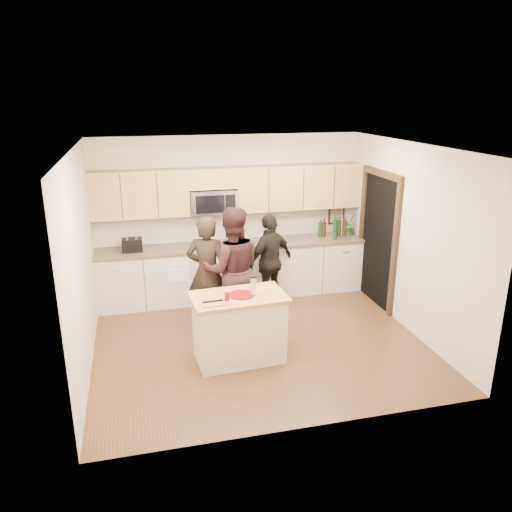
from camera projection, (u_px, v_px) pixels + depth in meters
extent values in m
plane|color=#54381C|center=(258.00, 340.00, 7.08)|extent=(4.50, 4.50, 0.00)
cube|color=beige|center=(230.00, 216.00, 8.50)|extent=(4.50, 0.02, 2.70)
cube|color=beige|center=(309.00, 310.00, 4.81)|extent=(4.50, 0.02, 2.70)
cube|color=beige|center=(81.00, 263.00, 6.14)|extent=(0.02, 4.00, 2.70)
cube|color=beige|center=(410.00, 238.00, 7.17)|extent=(0.02, 4.00, 2.70)
cube|color=white|center=(258.00, 147.00, 6.24)|extent=(4.50, 4.00, 0.02)
cube|color=beige|center=(234.00, 271.00, 8.50)|extent=(4.50, 0.62, 0.90)
cube|color=brown|center=(234.00, 245.00, 8.34)|extent=(4.50, 0.66, 0.04)
cube|color=tan|center=(139.00, 194.00, 7.86)|extent=(1.55, 0.33, 0.75)
cube|color=tan|center=(298.00, 187.00, 8.47)|extent=(2.17, 0.33, 0.75)
cube|color=tan|center=(212.00, 178.00, 8.07)|extent=(0.78, 0.33, 0.33)
cube|color=silver|center=(213.00, 202.00, 8.15)|extent=(0.76, 0.40, 0.40)
cube|color=black|center=(210.00, 204.00, 7.95)|extent=(0.47, 0.01, 0.29)
cube|color=black|center=(230.00, 203.00, 8.02)|extent=(0.17, 0.01, 0.29)
cube|color=black|center=(378.00, 241.00, 8.09)|extent=(0.02, 1.05, 2.10)
cube|color=black|center=(395.00, 252.00, 7.56)|extent=(0.06, 0.10, 2.10)
cube|color=black|center=(362.00, 232.00, 8.62)|extent=(0.06, 0.10, 2.10)
cube|color=black|center=(383.00, 174.00, 7.74)|extent=(0.06, 1.25, 0.10)
cube|color=black|center=(336.00, 214.00, 8.95)|extent=(0.30, 0.03, 0.38)
cube|color=tan|center=(337.00, 214.00, 8.94)|extent=(0.24, 0.00, 0.32)
cube|color=white|center=(179.00, 268.00, 7.91)|extent=(0.34, 0.01, 0.48)
cube|color=white|center=(177.00, 248.00, 8.11)|extent=(0.34, 0.60, 0.01)
cube|color=beige|center=(239.00, 329.00, 6.46)|extent=(1.14, 0.71, 0.85)
cube|color=#B2814A|center=(239.00, 297.00, 6.32)|extent=(1.24, 0.78, 0.05)
cylinder|color=maroon|center=(241.00, 295.00, 6.32)|extent=(0.33, 0.33, 0.02)
cube|color=silver|center=(253.00, 286.00, 6.27)|extent=(0.07, 0.05, 0.23)
cube|color=black|center=(253.00, 277.00, 6.23)|extent=(0.08, 0.05, 0.02)
cylinder|color=maroon|center=(227.00, 296.00, 6.16)|extent=(0.06, 0.06, 0.10)
cube|color=#B2814A|center=(212.00, 304.00, 6.03)|extent=(0.27, 0.17, 0.02)
cube|color=black|center=(213.00, 301.00, 6.07)|extent=(0.26, 0.04, 0.02)
cube|color=silver|center=(215.00, 300.00, 6.12)|extent=(0.21, 0.03, 0.01)
cube|color=black|center=(132.00, 245.00, 7.92)|extent=(0.32, 0.22, 0.21)
cube|color=silver|center=(127.00, 239.00, 7.87)|extent=(0.03, 0.16, 0.00)
cube|color=silver|center=(136.00, 238.00, 7.90)|extent=(0.03, 0.16, 0.00)
cylinder|color=black|center=(321.00, 228.00, 8.70)|extent=(0.08, 0.08, 0.31)
cylinder|color=#3A180A|center=(324.00, 228.00, 8.71)|extent=(0.08, 0.08, 0.32)
cylinder|color=#B1A88B|center=(335.00, 227.00, 8.71)|extent=(0.06, 0.06, 0.34)
cylinder|color=black|center=(339.00, 226.00, 8.77)|extent=(0.08, 0.08, 0.33)
cylinder|color=#3A180A|center=(345.00, 227.00, 8.76)|extent=(0.08, 0.08, 0.34)
cylinder|color=#B1A88B|center=(342.00, 226.00, 8.81)|extent=(0.07, 0.07, 0.31)
cylinder|color=black|center=(335.00, 228.00, 8.53)|extent=(0.07, 0.07, 0.40)
imported|color=#2B6C2C|center=(350.00, 224.00, 8.78)|extent=(0.28, 0.26, 0.42)
imported|color=black|center=(208.00, 272.00, 7.28)|extent=(0.73, 0.61, 1.70)
imported|color=black|center=(232.00, 270.00, 7.17)|extent=(0.93, 0.75, 1.84)
imported|color=black|center=(270.00, 261.00, 7.99)|extent=(0.98, 0.78, 1.55)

